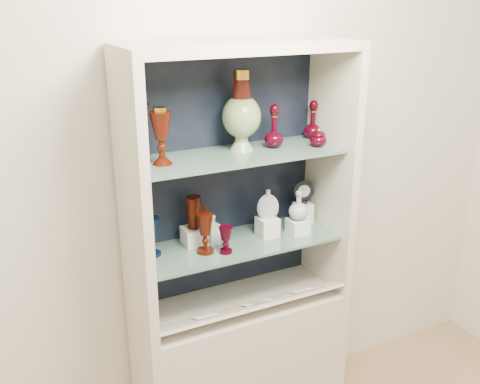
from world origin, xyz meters
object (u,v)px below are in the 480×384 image
clear_square_bottle (213,229)px  flat_flask (268,204)px  pedestal_lamp_right (138,131)px  cobalt_goblet (152,237)px  ruby_goblet_tall (205,233)px  ruby_pitcher (193,212)px  ruby_goblet_small (226,240)px  cameo_medallion (304,192)px  pedestal_lamp_left (161,136)px  enamel_urn (242,111)px  lidded_bowl (318,137)px  ruby_decanter_b (313,118)px  clear_round_decanter (299,206)px  ruby_decanter_a (274,123)px

clear_square_bottle → flat_flask: (0.26, -0.04, 0.09)m
pedestal_lamp_right → cobalt_goblet: (0.02, -0.02, -0.46)m
ruby_goblet_tall → ruby_pitcher: 0.12m
ruby_goblet_small → cameo_medallion: 0.52m
pedestal_lamp_right → ruby_pitcher: size_ratio=1.76×
pedestal_lamp_left → ruby_pitcher: size_ratio=1.56×
enamel_urn → flat_flask: enamel_urn is taller
ruby_goblet_small → ruby_pitcher: ruby_pitcher is taller
cobalt_goblet → ruby_goblet_tall: ruby_goblet_tall is taller
pedestal_lamp_left → lidded_bowl: 0.73m
ruby_goblet_tall → clear_square_bottle: bearing=45.5°
flat_flask → cameo_medallion: size_ratio=1.18×
ruby_goblet_small → ruby_goblet_tall: bearing=151.3°
ruby_pitcher → clear_square_bottle: (0.08, -0.03, -0.08)m
lidded_bowl → ruby_goblet_tall: lidded_bowl is taller
ruby_decanter_b → clear_square_bottle: bearing=-175.0°
clear_square_bottle → ruby_pitcher: bearing=156.8°
enamel_urn → cobalt_goblet: bearing=-179.9°
pedestal_lamp_right → enamel_urn: bearing=-2.3°
ruby_goblet_small → ruby_pitcher: bearing=122.2°
enamel_urn → clear_round_decanter: 0.53m
lidded_bowl → ruby_goblet_tall: bearing=177.7°
flat_flask → clear_round_decanter: size_ratio=1.03×
ruby_decanter_b → clear_square_bottle: (-0.55, -0.05, -0.45)m
ruby_pitcher → clear_round_decanter: size_ratio=1.07×
pedestal_lamp_right → cameo_medallion: pedestal_lamp_right is taller
pedestal_lamp_right → cobalt_goblet: pedestal_lamp_right is taller
cameo_medallion → ruby_decanter_a: bearing=-150.5°
ruby_goblet_small → ruby_decanter_a: bearing=18.2°
enamel_urn → ruby_decanter_a: bearing=-10.1°
enamel_urn → cameo_medallion: size_ratio=2.89×
pedestal_lamp_left → flat_flask: (0.50, 0.00, -0.37)m
cobalt_goblet → ruby_goblet_small: (0.30, -0.12, -0.03)m
ruby_decanter_a → pedestal_lamp_left: bearing=-177.6°
enamel_urn → flat_flask: (0.11, -0.05, -0.43)m
cobalt_goblet → clear_square_bottle: (0.28, -0.01, -0.02)m
cobalt_goblet → ruby_goblet_small: size_ratio=1.45×
enamel_urn → ruby_goblet_tall: size_ratio=1.91×
clear_square_bottle → flat_flask: flat_flask is taller
ruby_goblet_tall → ruby_goblet_small: (0.08, -0.04, -0.03)m
enamel_urn → ruby_decanter_b: bearing=5.3°
clear_square_bottle → enamel_urn: bearing=4.1°
pedestal_lamp_left → ruby_goblet_small: bearing=-16.5°
ruby_goblet_small → clear_round_decanter: (0.39, 0.04, 0.08)m
ruby_pitcher → cameo_medallion: size_ratio=1.23×
ruby_goblet_small → pedestal_lamp_left: bearing=163.5°
enamel_urn → clear_square_bottle: size_ratio=2.48×
clear_square_bottle → flat_flask: size_ratio=0.99×
pedestal_lamp_right → ruby_goblet_small: bearing=-23.6°
ruby_decanter_b → ruby_pitcher: (-0.63, -0.01, -0.36)m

